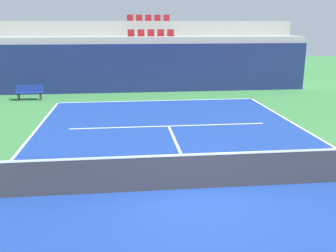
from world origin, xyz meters
TOP-DOWN VIEW (x-y plane):
  - ground_plane at (0.00, 0.00)m, footprint 80.00×80.00m
  - court_surface at (0.00, 0.00)m, footprint 11.00×24.00m
  - baseline_far at (0.00, 11.95)m, footprint 11.00×0.10m
  - service_line_far at (0.00, 6.40)m, footprint 8.26×0.10m
  - centre_service_line at (0.00, 3.20)m, footprint 0.10×6.40m
  - back_wall at (0.00, 14.93)m, footprint 19.77×0.30m
  - stands_tier_lower at (0.00, 16.28)m, footprint 19.77×2.40m
  - stands_tier_upper at (0.00, 18.68)m, footprint 19.77×2.40m
  - seating_row_lower at (0.00, 16.38)m, footprint 3.01×0.44m
  - seating_row_upper at (0.00, 18.78)m, footprint 3.01×0.44m
  - tennis_net at (0.00, 0.00)m, footprint 11.08×0.08m
  - player_bench at (-7.16, 13.01)m, footprint 1.50×0.40m

SIDE VIEW (x-z plane):
  - ground_plane at x=0.00m, z-range 0.00..0.00m
  - court_surface at x=0.00m, z-range 0.00..0.01m
  - baseline_far at x=0.00m, z-range 0.01..0.01m
  - service_line_far at x=0.00m, z-range 0.01..0.01m
  - centre_service_line at x=0.00m, z-range 0.01..0.01m
  - player_bench at x=-7.16m, z-range 0.08..0.93m
  - tennis_net at x=0.00m, z-range -0.03..1.04m
  - back_wall at x=0.00m, z-range 0.00..2.99m
  - stands_tier_lower at x=0.00m, z-range 0.00..3.40m
  - stands_tier_upper at x=0.00m, z-range 0.00..4.37m
  - seating_row_lower at x=0.00m, z-range 3.30..3.74m
  - seating_row_upper at x=0.00m, z-range 4.27..4.71m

